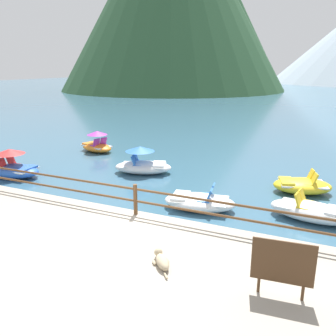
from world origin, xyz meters
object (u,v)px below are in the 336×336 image
at_px(pedal_boat_1, 97,145).
at_px(pedal_boat_2, 143,164).
at_px(sign_board, 283,263).
at_px(pedal_boat_6, 312,211).
at_px(dog_resting, 162,260).
at_px(pedal_boat_5, 302,185).
at_px(pedal_boat_3, 199,202).
at_px(pedal_boat_4, 13,168).

height_order(pedal_boat_1, pedal_boat_2, pedal_boat_2).
bearing_deg(sign_board, pedal_boat_6, 86.17).
relative_size(dog_resting, pedal_boat_5, 0.36).
distance_m(pedal_boat_1, pedal_boat_2, 5.21).
bearing_deg(dog_resting, pedal_boat_3, 98.32).
bearing_deg(pedal_boat_6, pedal_boat_4, -177.76).
distance_m(pedal_boat_1, pedal_boat_6, 12.86).
bearing_deg(pedal_boat_2, dog_resting, -59.01).
bearing_deg(pedal_boat_3, pedal_boat_4, 179.16).
xyz_separation_m(pedal_boat_3, pedal_boat_6, (3.57, 0.61, 0.03)).
bearing_deg(pedal_boat_3, sign_board, -53.90).
distance_m(dog_resting, pedal_boat_1, 13.42).
relative_size(sign_board, pedal_boat_1, 0.48).
distance_m(sign_board, pedal_boat_3, 5.54).
bearing_deg(pedal_boat_2, pedal_boat_5, 1.63).
height_order(dog_resting, pedal_boat_4, pedal_boat_4).
height_order(pedal_boat_1, pedal_boat_4, pedal_boat_4).
height_order(sign_board, pedal_boat_2, sign_board).
bearing_deg(pedal_boat_5, sign_board, -88.89).
bearing_deg(pedal_boat_4, pedal_boat_1, 84.97).
distance_m(sign_board, pedal_boat_6, 5.11).
relative_size(pedal_boat_3, pedal_boat_5, 1.06).
distance_m(dog_resting, pedal_boat_6, 5.77).
height_order(pedal_boat_3, pedal_boat_4, pedal_boat_4).
height_order(sign_board, dog_resting, sign_board).
xyz_separation_m(dog_resting, pedal_boat_2, (-4.42, 7.36, -0.11)).
height_order(dog_resting, pedal_boat_3, pedal_boat_3).
distance_m(dog_resting, pedal_boat_4, 10.39).
distance_m(pedal_boat_3, pedal_boat_4, 8.74).
xyz_separation_m(pedal_boat_1, pedal_boat_4, (-0.49, -5.57, 0.03)).
relative_size(sign_board, pedal_boat_4, 0.47).
bearing_deg(pedal_boat_6, pedal_boat_5, 100.60).
xyz_separation_m(pedal_boat_2, pedal_boat_4, (-4.95, -2.87, 0.01)).
relative_size(sign_board, pedal_boat_6, 0.44).
bearing_deg(dog_resting, sign_board, -1.43).
bearing_deg(sign_board, pedal_boat_3, 126.10).
relative_size(pedal_boat_1, pedal_boat_5, 1.00).
bearing_deg(pedal_boat_4, pedal_boat_3, -0.84).
distance_m(pedal_boat_3, pedal_boat_5, 4.44).
relative_size(dog_resting, pedal_boat_6, 0.33).
bearing_deg(sign_board, pedal_boat_1, 138.58).
relative_size(sign_board, pedal_boat_2, 0.41).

